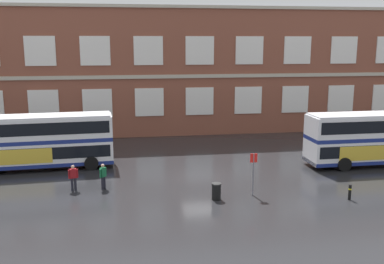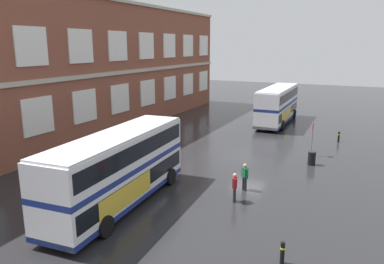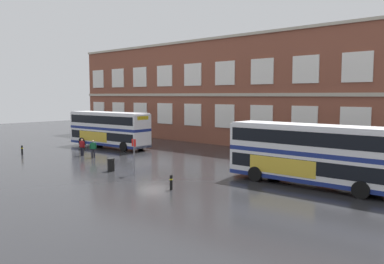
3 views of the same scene
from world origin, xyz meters
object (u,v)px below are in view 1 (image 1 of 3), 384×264
at_px(bus_stand_flag, 253,170).
at_px(safety_bollard_east, 350,192).
at_px(double_decker_near, 38,141).
at_px(station_litter_bin, 216,191).
at_px(second_passenger, 103,175).
at_px(double_decker_middle, 377,138).
at_px(waiting_passenger, 73,177).

relative_size(bus_stand_flag, safety_bollard_east, 2.84).
height_order(double_decker_near, station_litter_bin, double_decker_near).
bearing_deg(station_litter_bin, double_decker_near, 144.21).
relative_size(double_decker_near, safety_bollard_east, 11.74).
bearing_deg(safety_bollard_east, second_passenger, 164.00).
bearing_deg(station_litter_bin, double_decker_middle, 22.60).
bearing_deg(double_decker_near, waiting_passenger, -60.70).
distance_m(waiting_passenger, safety_bollard_east, 17.29).
xyz_separation_m(double_decker_near, waiting_passenger, (3.13, -5.58, -1.22)).
relative_size(waiting_passenger, station_litter_bin, 1.65).
height_order(double_decker_middle, bus_stand_flag, double_decker_middle).
bearing_deg(second_passenger, double_decker_near, 131.98).
height_order(double_decker_near, second_passenger, double_decker_near).
bearing_deg(second_passenger, waiting_passenger, -179.74).
xyz_separation_m(second_passenger, station_litter_bin, (6.87, -3.00, -0.41)).
bearing_deg(double_decker_middle, waiting_passenger, -172.98).
xyz_separation_m(station_litter_bin, safety_bollard_east, (8.00, -1.27, -0.03)).
xyz_separation_m(bus_stand_flag, safety_bollard_east, (5.60, -1.65, -1.14)).
relative_size(double_decker_middle, bus_stand_flag, 4.09).
xyz_separation_m(waiting_passenger, station_litter_bin, (8.75, -2.99, -0.41)).
bearing_deg(second_passenger, station_litter_bin, -23.57).
distance_m(double_decker_near, waiting_passenger, 6.51).
bearing_deg(bus_stand_flag, second_passenger, 164.23).
relative_size(double_decker_near, bus_stand_flag, 4.13).
bearing_deg(second_passenger, bus_stand_flag, -15.77).
distance_m(second_passenger, station_litter_bin, 7.51).
bearing_deg(double_decker_middle, double_decker_near, 173.81).
height_order(double_decker_near, double_decker_middle, same).
distance_m(double_decker_middle, safety_bollard_east, 9.32).
xyz_separation_m(double_decker_middle, second_passenger, (-20.75, -2.78, -1.22)).
bearing_deg(station_litter_bin, second_passenger, 156.43).
distance_m(bus_stand_flag, safety_bollard_east, 5.94).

